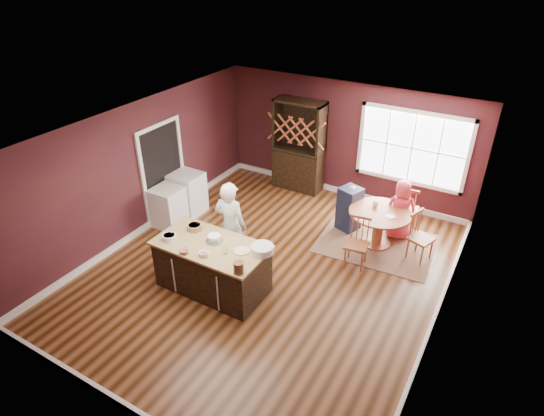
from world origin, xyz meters
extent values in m
plane|color=brown|center=(0.00, 0.00, 0.00)|extent=(7.00, 7.00, 0.00)
plane|color=white|center=(0.00, 0.00, 2.70)|extent=(7.00, 7.00, 0.00)
plane|color=#33121B|center=(0.00, 3.50, 1.35)|extent=(6.00, 0.00, 6.00)
plane|color=#33121B|center=(0.00, -3.50, 1.35)|extent=(6.00, 0.00, 6.00)
plane|color=#33121B|center=(-3.00, 0.00, 1.35)|extent=(0.00, 7.00, 7.00)
plane|color=#33121B|center=(3.00, 0.00, 1.35)|extent=(0.00, 7.00, 7.00)
cube|color=black|center=(-0.59, -0.92, 0.41)|extent=(1.85, 0.93, 0.83)
cube|color=#E1CF6E|center=(-0.59, -0.92, 0.90)|extent=(1.93, 1.01, 0.04)
cylinder|color=brown|center=(1.44, 1.82, 0.02)|extent=(0.57, 0.57, 0.04)
cylinder|color=brown|center=(1.44, 1.82, 0.35)|extent=(0.20, 0.20, 0.67)
cylinder|color=brown|center=(1.44, 1.82, 0.73)|extent=(1.22, 1.22, 0.04)
imported|color=silver|center=(-0.69, -0.20, 0.86)|extent=(0.66, 0.46, 1.73)
cylinder|color=white|center=(-1.28, -1.15, 0.97)|extent=(0.24, 0.24, 0.09)
cylinder|color=tan|center=(-1.11, -0.69, 0.97)|extent=(0.25, 0.25, 0.10)
cylinder|color=silver|center=(-0.81, -1.34, 0.95)|extent=(0.16, 0.16, 0.06)
cylinder|color=beige|center=(-0.49, -1.22, 0.95)|extent=(0.17, 0.17, 0.07)
cylinder|color=silver|center=(-0.23, -1.01, 1.00)|extent=(0.08, 0.08, 0.16)
cylinder|color=beige|center=(-0.03, -0.83, 0.93)|extent=(0.26, 0.26, 0.02)
cylinder|color=silver|center=(0.27, -0.68, 0.98)|extent=(0.37, 0.37, 0.13)
cylinder|color=brown|center=(0.24, -1.32, 1.02)|extent=(0.16, 0.16, 0.19)
cube|color=brown|center=(1.44, 1.82, 0.01)|extent=(2.33, 1.86, 0.01)
imported|color=#D23849|center=(1.72, 2.28, 0.64)|extent=(0.73, 0.61, 1.28)
cylinder|color=beige|center=(1.68, 1.74, 0.76)|extent=(0.18, 0.18, 0.01)
imported|color=silver|center=(1.29, 1.97, 0.80)|extent=(0.12, 0.12, 0.09)
cube|color=black|center=(-1.07, 3.22, 1.10)|extent=(1.20, 0.50, 2.20)
cube|color=white|center=(-2.64, 0.28, 0.44)|extent=(0.60, 0.58, 0.87)
cube|color=white|center=(-2.64, 0.92, 0.47)|extent=(0.65, 0.63, 0.94)
camera|label=1|loc=(3.42, -5.80, 5.26)|focal=30.00mm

